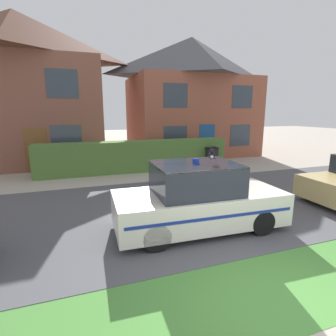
{
  "coord_description": "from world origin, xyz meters",
  "views": [
    {
      "loc": [
        -2.75,
        -2.64,
        2.8
      ],
      "look_at": [
        -0.04,
        5.08,
        1.05
      ],
      "focal_mm": 28.0,
      "sensor_mm": 36.0,
      "label": 1
    }
  ],
  "objects_px": {
    "police_car": "(198,199)",
    "house_left": "(20,88)",
    "cat": "(212,155)",
    "wheelie_bin": "(210,157)",
    "house_right": "(191,96)"
  },
  "relations": [
    {
      "from": "wheelie_bin",
      "to": "house_right",
      "type": "bearing_deg",
      "value": 79.57
    },
    {
      "from": "police_car",
      "to": "house_left",
      "type": "height_order",
      "value": "house_left"
    },
    {
      "from": "house_left",
      "to": "wheelie_bin",
      "type": "height_order",
      "value": "house_left"
    },
    {
      "from": "house_right",
      "to": "cat",
      "type": "bearing_deg",
      "value": -111.87
    },
    {
      "from": "cat",
      "to": "police_car",
      "type": "bearing_deg",
      "value": -100.21
    },
    {
      "from": "police_car",
      "to": "cat",
      "type": "bearing_deg",
      "value": -38.08
    },
    {
      "from": "house_right",
      "to": "wheelie_bin",
      "type": "bearing_deg",
      "value": -102.08
    },
    {
      "from": "cat",
      "to": "house_right",
      "type": "height_order",
      "value": "house_right"
    },
    {
      "from": "cat",
      "to": "house_left",
      "type": "distance_m",
      "value": 12.62
    },
    {
      "from": "police_car",
      "to": "cat",
      "type": "height_order",
      "value": "cat"
    },
    {
      "from": "police_car",
      "to": "wheelie_bin",
      "type": "relative_size",
      "value": 3.81
    },
    {
      "from": "house_left",
      "to": "cat",
      "type": "bearing_deg",
      "value": -63.6
    },
    {
      "from": "police_car",
      "to": "house_right",
      "type": "bearing_deg",
      "value": 69.24
    },
    {
      "from": "house_left",
      "to": "wheelie_bin",
      "type": "bearing_deg",
      "value": -27.35
    },
    {
      "from": "police_car",
      "to": "cat",
      "type": "distance_m",
      "value": 1.14
    }
  ]
}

